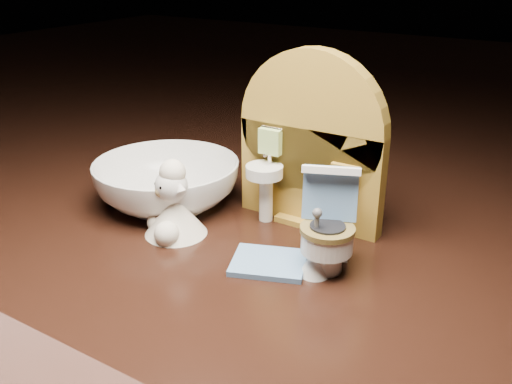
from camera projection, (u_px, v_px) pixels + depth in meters
backdrop_panel at (310, 150)px, 0.48m from camera, size 0.13×0.05×0.15m
toy_toilet at (328, 231)px, 0.42m from camera, size 0.05×0.06×0.08m
bath_mat at (269, 263)px, 0.43m from camera, size 0.07×0.06×0.00m
toilet_brush at (315, 258)px, 0.42m from camera, size 0.02×0.02×0.05m
plush_lamb at (173, 209)px, 0.47m from camera, size 0.05×0.05×0.07m
ceramic_bowl at (167, 183)px, 0.53m from camera, size 0.14×0.14×0.04m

